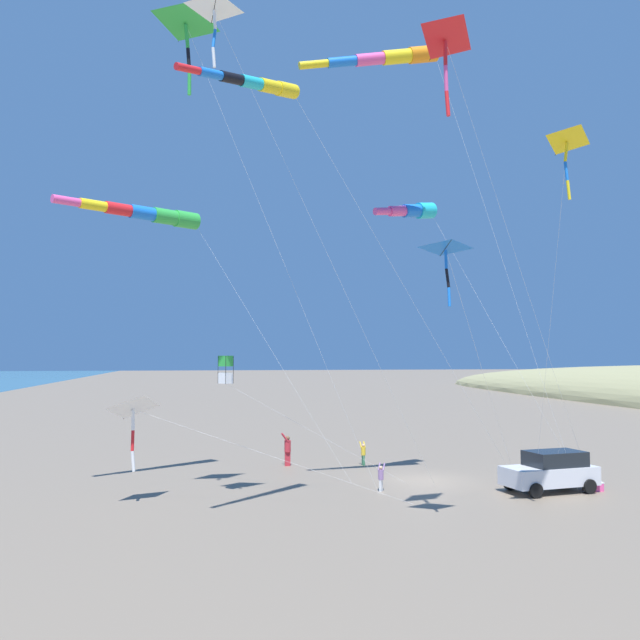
{
  "coord_description": "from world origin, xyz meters",
  "views": [
    {
      "loc": [
        -11.7,
        -31.18,
        6.15
      ],
      "look_at": [
        -6.36,
        -4.83,
        7.74
      ],
      "focal_mm": 36.28,
      "sensor_mm": 36.0,
      "label": 1
    }
  ],
  "objects_px": {
    "parked_car": "(551,471)",
    "kite_delta_long_streamer_right": "(444,41)",
    "person_child_grey_jacket": "(363,452)",
    "kite_delta_purple_drifting": "(566,142)",
    "kite_box_rainbow_low_near": "(226,370)",
    "kite_windsock_yellow_midlevel": "(257,84)",
    "kite_delta_black_fish_shape": "(132,408)",
    "person_child_green_jacket": "(381,476)",
    "kite_delta_teal_far_right": "(446,249)",
    "kite_windsock_green_low_center": "(149,214)",
    "kite_windsock_small_distant": "(389,58)",
    "kite_delta_checkered_midright": "(186,24)",
    "person_adult_flyer": "(287,448)",
    "kite_windsock_striped_overhead": "(413,211)",
    "kite_delta_orange_high_right": "(215,10)",
    "cooler_box": "(596,486)"
  },
  "relations": [
    {
      "from": "kite_box_rainbow_low_near",
      "to": "kite_delta_long_streamer_right",
      "type": "bearing_deg",
      "value": -51.3
    },
    {
      "from": "cooler_box",
      "to": "person_adult_flyer",
      "type": "relative_size",
      "value": 0.33
    },
    {
      "from": "kite_windsock_yellow_midlevel",
      "to": "kite_delta_orange_high_right",
      "type": "xyz_separation_m",
      "value": [
        -1.55,
        0.76,
        3.06
      ]
    },
    {
      "from": "kite_delta_checkered_midright",
      "to": "kite_box_rainbow_low_near",
      "type": "distance_m",
      "value": 14.67
    },
    {
      "from": "person_child_grey_jacket",
      "to": "kite_delta_purple_drifting",
      "type": "height_order",
      "value": "kite_delta_purple_drifting"
    },
    {
      "from": "cooler_box",
      "to": "kite_box_rainbow_low_near",
      "type": "xyz_separation_m",
      "value": [
        -16.94,
        2.02,
        5.42
      ]
    },
    {
      "from": "kite_windsock_yellow_midlevel",
      "to": "kite_delta_teal_far_right",
      "type": "relative_size",
      "value": 1.62
    },
    {
      "from": "person_child_grey_jacket",
      "to": "kite_delta_checkered_midright",
      "type": "distance_m",
      "value": 23.88
    },
    {
      "from": "person_child_grey_jacket",
      "to": "kite_delta_purple_drifting",
      "type": "distance_m",
      "value": 20.63
    },
    {
      "from": "kite_windsock_small_distant",
      "to": "kite_delta_purple_drifting",
      "type": "xyz_separation_m",
      "value": [
        4.62,
        -6.75,
        -5.9
      ]
    },
    {
      "from": "kite_delta_black_fish_shape",
      "to": "kite_windsock_green_low_center",
      "type": "height_order",
      "value": "kite_windsock_green_low_center"
    },
    {
      "from": "person_child_green_jacket",
      "to": "kite_delta_long_streamer_right",
      "type": "distance_m",
      "value": 18.55
    },
    {
      "from": "parked_car",
      "to": "kite_delta_teal_far_right",
      "type": "distance_m",
      "value": 13.13
    },
    {
      "from": "kite_delta_purple_drifting",
      "to": "kite_box_rainbow_low_near",
      "type": "xyz_separation_m",
      "value": [
        -11.86,
        8.2,
        -8.45
      ]
    },
    {
      "from": "person_adult_flyer",
      "to": "person_child_grey_jacket",
      "type": "relative_size",
      "value": 1.39
    },
    {
      "from": "person_child_grey_jacket",
      "to": "kite_delta_teal_far_right",
      "type": "xyz_separation_m",
      "value": [
        -0.89,
        -14.67,
        9.35
      ]
    },
    {
      "from": "person_child_green_jacket",
      "to": "kite_delta_orange_high_right",
      "type": "xyz_separation_m",
      "value": [
        -7.97,
        -5.02,
        18.62
      ]
    },
    {
      "from": "person_child_grey_jacket",
      "to": "kite_windsock_yellow_midlevel",
      "type": "height_order",
      "value": "kite_windsock_yellow_midlevel"
    },
    {
      "from": "person_adult_flyer",
      "to": "kite_windsock_striped_overhead",
      "type": "xyz_separation_m",
      "value": [
        5.62,
        -5.7,
        12.71
      ]
    },
    {
      "from": "kite_delta_black_fish_shape",
      "to": "kite_delta_long_streamer_right",
      "type": "bearing_deg",
      "value": -36.78
    },
    {
      "from": "kite_delta_checkered_midright",
      "to": "kite_box_rainbow_low_near",
      "type": "height_order",
      "value": "kite_delta_checkered_midright"
    },
    {
      "from": "cooler_box",
      "to": "person_adult_flyer",
      "type": "distance_m",
      "value": 16.25
    },
    {
      "from": "kite_windsock_yellow_midlevel",
      "to": "kite_delta_black_fish_shape",
      "type": "xyz_separation_m",
      "value": [
        -4.69,
        5.44,
        -12.24
      ]
    },
    {
      "from": "person_child_green_jacket",
      "to": "kite_windsock_green_low_center",
      "type": "height_order",
      "value": "kite_windsock_green_low_center"
    },
    {
      "from": "person_adult_flyer",
      "to": "kite_windsock_small_distant",
      "type": "distance_m",
      "value": 21.32
    },
    {
      "from": "parked_car",
      "to": "kite_delta_teal_far_right",
      "type": "xyz_separation_m",
      "value": [
        -7.44,
        -5.79,
        9.13
      ]
    },
    {
      "from": "kite_windsock_green_low_center",
      "to": "kite_delta_checkered_midright",
      "type": "distance_m",
      "value": 9.41
    },
    {
      "from": "parked_car",
      "to": "person_child_grey_jacket",
      "type": "bearing_deg",
      "value": 126.4
    },
    {
      "from": "person_child_green_jacket",
      "to": "kite_windsock_green_low_center",
      "type": "distance_m",
      "value": 17.05
    },
    {
      "from": "parked_car",
      "to": "kite_windsock_striped_overhead",
      "type": "bearing_deg",
      "value": 144.19
    },
    {
      "from": "parked_car",
      "to": "kite_delta_purple_drifting",
      "type": "bearing_deg",
      "value": -114.7
    },
    {
      "from": "kite_delta_purple_drifting",
      "to": "kite_box_rainbow_low_near",
      "type": "height_order",
      "value": "kite_delta_purple_drifting"
    },
    {
      "from": "person_child_green_jacket",
      "to": "kite_delta_teal_far_right",
      "type": "distance_m",
      "value": 11.94
    },
    {
      "from": "kite_windsock_green_low_center",
      "to": "kite_delta_checkered_midright",
      "type": "xyz_separation_m",
      "value": [
        1.73,
        -6.53,
        6.56
      ]
    },
    {
      "from": "person_child_green_jacket",
      "to": "kite_delta_orange_high_right",
      "type": "relative_size",
      "value": 0.07
    },
    {
      "from": "kite_delta_black_fish_shape",
      "to": "person_child_green_jacket",
      "type": "bearing_deg",
      "value": 1.79
    },
    {
      "from": "person_child_grey_jacket",
      "to": "person_adult_flyer",
      "type": "bearing_deg",
      "value": 171.94
    },
    {
      "from": "cooler_box",
      "to": "kite_delta_teal_far_right",
      "type": "height_order",
      "value": "kite_delta_teal_far_right"
    },
    {
      "from": "kite_delta_purple_drifting",
      "to": "person_child_grey_jacket",
      "type": "bearing_deg",
      "value": 103.17
    },
    {
      "from": "kite_delta_black_fish_shape",
      "to": "kite_windsock_green_low_center",
      "type": "bearing_deg",
      "value": 85.64
    },
    {
      "from": "kite_windsock_green_low_center",
      "to": "kite_delta_purple_drifting",
      "type": "bearing_deg",
      "value": -37.45
    },
    {
      "from": "kite_windsock_yellow_midlevel",
      "to": "kite_delta_checkered_midright",
      "type": "distance_m",
      "value": 5.46
    },
    {
      "from": "kite_windsock_small_distant",
      "to": "person_adult_flyer",
      "type": "bearing_deg",
      "value": 109.68
    },
    {
      "from": "parked_car",
      "to": "kite_delta_long_streamer_right",
      "type": "bearing_deg",
      "value": -138.74
    },
    {
      "from": "person_adult_flyer",
      "to": "kite_windsock_small_distant",
      "type": "bearing_deg",
      "value": -70.32
    },
    {
      "from": "person_child_green_jacket",
      "to": "kite_windsock_yellow_midlevel",
      "type": "xyz_separation_m",
      "value": [
        -6.41,
        -5.78,
        15.56
      ]
    },
    {
      "from": "kite_delta_long_streamer_right",
      "to": "kite_windsock_small_distant",
      "type": "height_order",
      "value": "kite_windsock_small_distant"
    },
    {
      "from": "kite_windsock_striped_overhead",
      "to": "kite_delta_orange_high_right",
      "type": "bearing_deg",
      "value": -145.27
    },
    {
      "from": "kite_windsock_yellow_midlevel",
      "to": "kite_delta_checkered_midright",
      "type": "relative_size",
      "value": 0.83
    },
    {
      "from": "kite_windsock_small_distant",
      "to": "kite_delta_orange_high_right",
      "type": "xyz_separation_m",
      "value": [
        -8.07,
        -3.73,
        -0.66
      ]
    }
  ]
}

